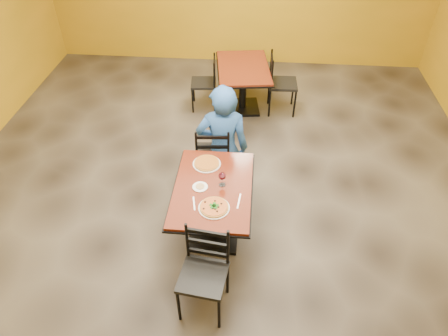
# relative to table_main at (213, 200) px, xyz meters

# --- Properties ---
(floor) EXTENTS (7.00, 8.00, 0.01)m
(floor) POSITION_rel_table_main_xyz_m (0.00, 0.50, -0.56)
(floor) COLOR black
(floor) RESTS_ON ground
(table_main) EXTENTS (0.83, 1.23, 0.75)m
(table_main) POSITION_rel_table_main_xyz_m (0.00, 0.00, 0.00)
(table_main) COLOR maroon
(table_main) RESTS_ON floor
(table_second) EXTENTS (0.96, 1.29, 0.75)m
(table_second) POSITION_rel_table_main_xyz_m (0.18, 2.74, -0.00)
(table_second) COLOR maroon
(table_second) RESTS_ON floor
(chair_main_near) EXTENTS (0.47, 0.47, 0.94)m
(chair_main_near) POSITION_rel_table_main_xyz_m (0.00, -0.90, -0.09)
(chair_main_near) COLOR black
(chair_main_near) RESTS_ON floor
(chair_main_far) EXTENTS (0.45, 0.45, 0.92)m
(chair_main_far) POSITION_rel_table_main_xyz_m (-0.10, 0.91, -0.10)
(chair_main_far) COLOR black
(chair_main_far) RESTS_ON floor
(chair_second_left) EXTENTS (0.43, 0.43, 0.87)m
(chair_second_left) POSITION_rel_table_main_xyz_m (-0.45, 2.74, -0.12)
(chair_second_left) COLOR black
(chair_second_left) RESTS_ON floor
(chair_second_right) EXTENTS (0.45, 0.45, 0.96)m
(chair_second_right) POSITION_rel_table_main_xyz_m (0.81, 2.74, -0.07)
(chair_second_right) COLOR black
(chair_second_right) RESTS_ON floor
(diner) EXTENTS (0.71, 0.51, 1.38)m
(diner) POSITION_rel_table_main_xyz_m (0.01, 1.01, 0.13)
(diner) COLOR navy
(diner) RESTS_ON floor
(plate_main) EXTENTS (0.31, 0.31, 0.01)m
(plate_main) POSITION_rel_table_main_xyz_m (0.04, -0.30, 0.20)
(plate_main) COLOR white
(plate_main) RESTS_ON table_main
(pizza_main) EXTENTS (0.28, 0.28, 0.02)m
(pizza_main) POSITION_rel_table_main_xyz_m (0.04, -0.30, 0.21)
(pizza_main) COLOR maroon
(pizza_main) RESTS_ON plate_main
(plate_far) EXTENTS (0.31, 0.31, 0.01)m
(plate_far) POSITION_rel_table_main_xyz_m (-0.11, 0.36, 0.20)
(plate_far) COLOR white
(plate_far) RESTS_ON table_main
(pizza_far) EXTENTS (0.28, 0.28, 0.02)m
(pizza_far) POSITION_rel_table_main_xyz_m (-0.11, 0.36, 0.21)
(pizza_far) COLOR #C27725
(pizza_far) RESTS_ON plate_far
(side_plate) EXTENTS (0.16, 0.16, 0.01)m
(side_plate) POSITION_rel_table_main_xyz_m (-0.13, -0.01, 0.20)
(side_plate) COLOR white
(side_plate) RESTS_ON table_main
(dip) EXTENTS (0.09, 0.09, 0.01)m
(dip) POSITION_rel_table_main_xyz_m (-0.13, -0.01, 0.21)
(dip) COLOR tan
(dip) RESTS_ON side_plate
(wine_glass) EXTENTS (0.08, 0.08, 0.18)m
(wine_glass) POSITION_rel_table_main_xyz_m (0.09, 0.04, 0.28)
(wine_glass) COLOR white
(wine_glass) RESTS_ON table_main
(fork) EXTENTS (0.05, 0.19, 0.00)m
(fork) POSITION_rel_table_main_xyz_m (-0.16, -0.25, 0.20)
(fork) COLOR silver
(fork) RESTS_ON table_main
(knife) EXTENTS (0.03, 0.21, 0.00)m
(knife) POSITION_rel_table_main_xyz_m (0.28, -0.18, 0.20)
(knife) COLOR silver
(knife) RESTS_ON table_main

